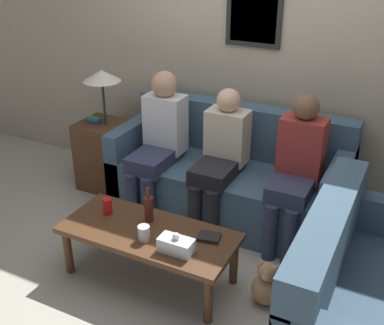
# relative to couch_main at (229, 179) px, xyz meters

# --- Properties ---
(ground_plane) EXTENTS (16.00, 16.00, 0.00)m
(ground_plane) POSITION_rel_couch_main_xyz_m (0.00, -0.49, -0.33)
(ground_plane) COLOR #ADA899
(wall_back) EXTENTS (9.00, 0.08, 2.60)m
(wall_back) POSITION_rel_couch_main_xyz_m (0.00, 0.44, 0.97)
(wall_back) COLOR #9E937F
(wall_back) RESTS_ON ground_plane
(couch_main) EXTENTS (1.98, 0.83, 0.93)m
(couch_main) POSITION_rel_couch_main_xyz_m (0.00, 0.00, 0.00)
(couch_main) COLOR #385166
(couch_main) RESTS_ON ground_plane
(couch_side) EXTENTS (0.83, 1.40, 0.93)m
(couch_side) POSITION_rel_couch_main_xyz_m (1.31, -1.11, 0.00)
(couch_side) COLOR #385166
(couch_side) RESTS_ON ground_plane
(coffee_table) EXTENTS (1.25, 0.55, 0.40)m
(coffee_table) POSITION_rel_couch_main_xyz_m (-0.16, -1.09, 0.02)
(coffee_table) COLOR #4C2D19
(coffee_table) RESTS_ON ground_plane
(side_table_with_lamp) EXTENTS (0.43, 0.42, 1.17)m
(side_table_with_lamp) POSITION_rel_couch_main_xyz_m (-1.27, -0.09, 0.08)
(side_table_with_lamp) COLOR #4C2D19
(side_table_with_lamp) RESTS_ON ground_plane
(wine_bottle) EXTENTS (0.06, 0.06, 0.27)m
(wine_bottle) POSITION_rel_couch_main_xyz_m (-0.22, -0.97, 0.18)
(wine_bottle) COLOR #562319
(wine_bottle) RESTS_ON coffee_table
(drinking_glass) EXTENTS (0.08, 0.08, 0.11)m
(drinking_glass) POSITION_rel_couch_main_xyz_m (-0.13, -1.20, 0.13)
(drinking_glass) COLOR silver
(drinking_glass) RESTS_ON coffee_table
(book_stack) EXTENTS (0.17, 0.14, 0.03)m
(book_stack) POSITION_rel_couch_main_xyz_m (0.26, -0.99, 0.09)
(book_stack) COLOR black
(book_stack) RESTS_ON coffee_table
(soda_can) EXTENTS (0.07, 0.07, 0.12)m
(soda_can) POSITION_rel_couch_main_xyz_m (-0.54, -1.03, 0.13)
(soda_can) COLOR red
(soda_can) RESTS_ON coffee_table
(tissue_box) EXTENTS (0.23, 0.12, 0.15)m
(tissue_box) POSITION_rel_couch_main_xyz_m (0.13, -1.21, 0.13)
(tissue_box) COLOR silver
(tissue_box) RESTS_ON coffee_table
(person_left) EXTENTS (0.34, 0.63, 1.24)m
(person_left) POSITION_rel_couch_main_xyz_m (-0.58, -0.20, 0.35)
(person_left) COLOR #2D334C
(person_left) RESTS_ON ground_plane
(person_middle) EXTENTS (0.34, 0.61, 1.16)m
(person_middle) POSITION_rel_couch_main_xyz_m (-0.02, -0.18, 0.31)
(person_middle) COLOR black
(person_middle) RESTS_ON ground_plane
(person_right) EXTENTS (0.34, 0.58, 1.21)m
(person_right) POSITION_rel_couch_main_xyz_m (0.62, -0.19, 0.34)
(person_right) COLOR #2D334C
(person_right) RESTS_ON ground_plane
(teddy_bear) EXTENTS (0.21, 0.21, 0.32)m
(teddy_bear) POSITION_rel_couch_main_xyz_m (0.68, -0.96, -0.19)
(teddy_bear) COLOR #A87A51
(teddy_bear) RESTS_ON ground_plane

